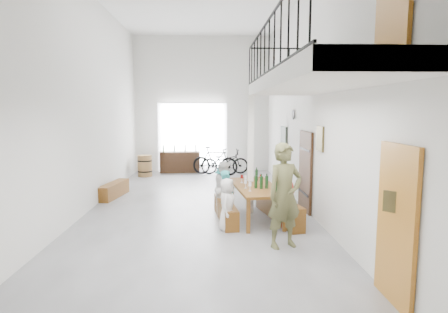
{
  "coord_description": "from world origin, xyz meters",
  "views": [
    {
      "loc": [
        0.3,
        -9.49,
        2.52
      ],
      "look_at": [
        0.65,
        -0.5,
        1.41
      ],
      "focal_mm": 30.0,
      "sensor_mm": 36.0,
      "label": 1
    }
  ],
  "objects_px": {
    "bench_inner": "(226,211)",
    "side_bench": "(114,190)",
    "serving_counter": "(180,162)",
    "host_standing": "(285,196)",
    "bicycle_near": "(225,162)",
    "oak_barrel": "(145,166)",
    "tasting_table": "(256,189)"
  },
  "relations": [
    {
      "from": "bench_inner",
      "to": "host_standing",
      "type": "distance_m",
      "value": 2.15
    },
    {
      "from": "oak_barrel",
      "to": "serving_counter",
      "type": "distance_m",
      "value": 1.54
    },
    {
      "from": "side_bench",
      "to": "host_standing",
      "type": "relative_size",
      "value": 0.78
    },
    {
      "from": "bench_inner",
      "to": "side_bench",
      "type": "relative_size",
      "value": 1.25
    },
    {
      "from": "side_bench",
      "to": "host_standing",
      "type": "xyz_separation_m",
      "value": [
        4.17,
        -4.17,
        0.76
      ]
    },
    {
      "from": "tasting_table",
      "to": "bicycle_near",
      "type": "distance_m",
      "value": 6.26
    },
    {
      "from": "bicycle_near",
      "to": "bench_inner",
      "type": "bearing_deg",
      "value": 173.92
    },
    {
      "from": "bench_inner",
      "to": "side_bench",
      "type": "xyz_separation_m",
      "value": [
        -3.16,
        2.42,
        -0.0
      ]
    },
    {
      "from": "oak_barrel",
      "to": "bicycle_near",
      "type": "distance_m",
      "value": 3.11
    },
    {
      "from": "tasting_table",
      "to": "bench_inner",
      "type": "xyz_separation_m",
      "value": [
        -0.7,
        -0.05,
        -0.49
      ]
    },
    {
      "from": "tasting_table",
      "to": "serving_counter",
      "type": "xyz_separation_m",
      "value": [
        -2.28,
        6.69,
        -0.28
      ]
    },
    {
      "from": "bench_inner",
      "to": "oak_barrel",
      "type": "xyz_separation_m",
      "value": [
        -2.84,
        5.87,
        0.19
      ]
    },
    {
      "from": "bench_inner",
      "to": "tasting_table",
      "type": "bearing_deg",
      "value": -2.51
    },
    {
      "from": "oak_barrel",
      "to": "host_standing",
      "type": "xyz_separation_m",
      "value": [
        3.85,
        -7.62,
        0.56
      ]
    },
    {
      "from": "side_bench",
      "to": "serving_counter",
      "type": "height_order",
      "value": "serving_counter"
    },
    {
      "from": "serving_counter",
      "to": "bicycle_near",
      "type": "xyz_separation_m",
      "value": [
        1.81,
        -0.45,
        0.07
      ]
    },
    {
      "from": "serving_counter",
      "to": "bicycle_near",
      "type": "bearing_deg",
      "value": -17.07
    },
    {
      "from": "side_bench",
      "to": "serving_counter",
      "type": "bearing_deg",
      "value": 69.82
    },
    {
      "from": "side_bench",
      "to": "serving_counter",
      "type": "xyz_separation_m",
      "value": [
        1.59,
        4.32,
        0.21
      ]
    },
    {
      "from": "bench_inner",
      "to": "serving_counter",
      "type": "xyz_separation_m",
      "value": [
        -1.57,
        6.74,
        0.21
      ]
    },
    {
      "from": "side_bench",
      "to": "host_standing",
      "type": "bearing_deg",
      "value": -44.99
    },
    {
      "from": "side_bench",
      "to": "oak_barrel",
      "type": "bearing_deg",
      "value": 84.75
    },
    {
      "from": "oak_barrel",
      "to": "bicycle_near",
      "type": "relative_size",
      "value": 0.43
    },
    {
      "from": "tasting_table",
      "to": "bench_inner",
      "type": "distance_m",
      "value": 0.86
    },
    {
      "from": "tasting_table",
      "to": "host_standing",
      "type": "bearing_deg",
      "value": -86.69
    },
    {
      "from": "side_bench",
      "to": "tasting_table",
      "type": "bearing_deg",
      "value": -31.57
    },
    {
      "from": "bench_inner",
      "to": "serving_counter",
      "type": "distance_m",
      "value": 6.92
    },
    {
      "from": "serving_counter",
      "to": "bench_inner",
      "type": "bearing_deg",
      "value": -79.98
    },
    {
      "from": "oak_barrel",
      "to": "host_standing",
      "type": "distance_m",
      "value": 8.55
    },
    {
      "from": "tasting_table",
      "to": "serving_counter",
      "type": "height_order",
      "value": "serving_counter"
    },
    {
      "from": "bicycle_near",
      "to": "serving_counter",
      "type": "bearing_deg",
      "value": 72.15
    },
    {
      "from": "host_standing",
      "to": "bicycle_near",
      "type": "bearing_deg",
      "value": 73.2
    }
  ]
}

